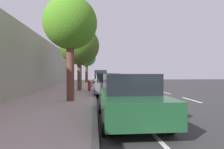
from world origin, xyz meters
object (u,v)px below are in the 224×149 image
Objects in this scene: street_tree_far_end at (70,24)px; fire_hydrant at (89,85)px; parked_sedan_grey_mid at (108,84)px; parked_sedan_green_far at (129,98)px; bicycle_at_curb at (100,85)px; cyclist_with_backpack at (97,78)px; parked_sedan_dark_blue_second at (105,80)px; parked_pickup_silver_nearest at (101,77)px; street_tree_near_cyclist at (87,58)px; street_tree_mid_block at (79,46)px; pedestrian_on_phone at (71,77)px.

street_tree_far_end is 6.30m from fire_hydrant.
street_tree_far_end reaches higher than parked_sedan_grey_mid.
parked_sedan_grey_mid is 1.01× the size of parked_sedan_green_far.
bicycle_at_curb is 0.82m from cyclist_with_backpack.
parked_sedan_dark_blue_second and parked_sedan_green_far have the same top height.
cyclist_with_backpack is 4.24m from fire_hydrant.
parked_pickup_silver_nearest is at bearing -89.64° from parked_sedan_green_far.
street_tree_near_cyclist is (2.43, -6.52, 3.01)m from parked_sedan_dark_blue_second.
bicycle_at_curb is at bearing 116.51° from cyclist_with_backpack.
parked_sedan_dark_blue_second is 9.16m from parked_sedan_grey_mid.
parked_sedan_dark_blue_second is at bearing 110.47° from street_tree_near_cyclist.
parked_sedan_green_far is 5.43m from street_tree_far_end.
fire_hydrant is at bearing -80.39° from parked_sedan_green_far.
bicycle_at_curb is (0.48, 10.03, -0.53)m from parked_pickup_silver_nearest.
street_tree_mid_block is 2.91× the size of pedestrian_on_phone.
street_tree_far_end is (0.00, 5.82, 0.29)m from street_tree_mid_block.
street_tree_near_cyclist is 19.54m from street_tree_far_end.
parked_sedan_green_far reaches higher than fire_hydrant.
parked_sedan_grey_mid is at bearing 88.20° from parked_sedan_dark_blue_second.
parked_pickup_silver_nearest reaches higher than parked_sedan_grey_mid.
parked_sedan_green_far is at bearing 99.61° from fire_hydrant.
parked_sedan_grey_mid and parked_sedan_green_far have the same top height.
fire_hydrant is at bearing -98.57° from street_tree_far_end.
street_tree_near_cyclist is 9.23m from pedestrian_on_phone.
fire_hydrant reaches higher than bicycle_at_curb.
parked_sedan_dark_blue_second is at bearing -108.65° from street_tree_mid_block.
street_tree_mid_block is at bearing -90.00° from street_tree_far_end.
fire_hydrant is (1.51, -8.93, -0.18)m from parked_sedan_green_far.
street_tree_near_cyclist reaches higher than fire_hydrant.
street_tree_far_end reaches higher than cyclist_with_backpack.
parked_sedan_dark_blue_second reaches higher than fire_hydrant.
street_tree_near_cyclist is 2.80× the size of pedestrian_on_phone.
street_tree_mid_block is at bearing 71.35° from parked_sedan_dark_blue_second.
cyclist_with_backpack reaches higher than parked_sedan_dark_blue_second.
street_tree_near_cyclist is at bearing -80.98° from bicycle_at_curb.
street_tree_far_end is at bearing 60.96° from parked_sedan_grey_mid.
pedestrian_on_phone is at bearing 81.58° from street_tree_near_cyclist.
pedestrian_on_phone is at bearing -31.71° from bicycle_at_curb.
bicycle_at_curb is 3.82m from fire_hydrant.
parked_sedan_grey_mid is (0.29, 9.16, 0.00)m from parked_sedan_dark_blue_second.
bicycle_at_curb is 3.59m from pedestrian_on_phone.
parked_pickup_silver_nearest is 1.21× the size of parked_sedan_dark_blue_second.
street_tree_near_cyclist is at bearing -81.83° from cyclist_with_backpack.
parked_sedan_dark_blue_second is 2.54× the size of pedestrian_on_phone.
parked_sedan_grey_mid is at bearing 97.79° from street_tree_near_cyclist.
fire_hydrant is (-0.79, 0.59, -3.13)m from street_tree_mid_block.
street_tree_near_cyclist is (1.68, -10.60, 3.39)m from bicycle_at_curb.
parked_sedan_dark_blue_second is 2.69× the size of bicycle_at_curb.
parked_sedan_dark_blue_second is 0.87× the size of street_tree_mid_block.
street_tree_near_cyclist reaches higher than pedestrian_on_phone.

